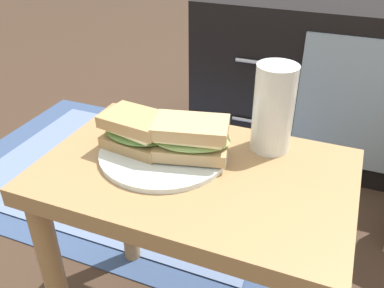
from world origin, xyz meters
name	(u,v)px	position (x,y,z in m)	size (l,w,h in m)	color
side_table	(195,207)	(0.00, 0.00, 0.37)	(0.56, 0.36, 0.46)	#A37A4C
tv_cabinet	(331,81)	(0.17, 0.95, 0.29)	(0.96, 0.46, 0.58)	black
area_rug	(132,173)	(-0.44, 0.50, 0.00)	(1.26, 0.86, 0.01)	#384C72
plate	(164,153)	(-0.07, 0.02, 0.47)	(0.24, 0.24, 0.01)	silver
sandwich_front	(136,131)	(-0.12, 0.02, 0.50)	(0.14, 0.10, 0.07)	tan
sandwich_back	(191,138)	(-0.02, 0.02, 0.51)	(0.16, 0.12, 0.07)	tan
beer_glass	(273,110)	(0.11, 0.12, 0.54)	(0.08, 0.08, 0.17)	silver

